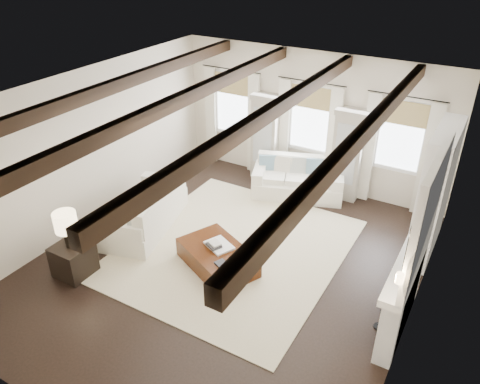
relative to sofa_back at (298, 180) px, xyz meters
The scene contains 16 objects.
ground 3.13m from the sofa_back, 90.84° to the right, with size 7.50×7.50×0.00m, color black.
room_shell 2.79m from the sofa_back, 72.42° to the right, with size 6.54×7.54×3.22m.
area_rug 2.67m from the sofa_back, 93.74° to the right, with size 3.96×4.46×0.02m, color beige.
sofa_back is the anchor object (origin of this frame).
sofa_left 3.53m from the sofa_back, 126.41° to the right, with size 1.55×2.41×0.95m.
ottoman 3.25m from the sofa_back, 92.75° to the right, with size 1.48×0.92×0.39m, color black.
tray 3.15m from the sofa_back, 93.20° to the right, with size 0.50×0.38×0.04m, color white.
book_lower 3.25m from the sofa_back, 94.11° to the right, with size 0.26×0.20×0.04m, color #262628.
book_upper 3.23m from the sofa_back, 94.02° to the right, with size 0.22×0.17×0.03m, color beige.
book_loose 3.59m from the sofa_back, 87.55° to the right, with size 0.24×0.18×0.03m, color #262628.
side_table_front 5.22m from the sofa_back, 115.87° to the right, with size 0.61×0.61×0.61m, color black.
lamp_front 5.27m from the sofa_back, 115.87° to the right, with size 0.40×0.40×0.68m.
side_table_back 1.34m from the sofa_back, 155.48° to the left, with size 0.37×0.37×0.56m, color black.
lamp_back 1.46m from the sofa_back, 155.48° to the left, with size 0.33×0.33×0.57m.
candlestick_near 4.33m from the sofa_back, 48.77° to the right, with size 0.17×0.17×0.84m.
candlestick_far 4.06m from the sofa_back, 45.36° to the right, with size 0.16×0.16×0.81m.
Camera 1 is at (3.69, -5.87, 5.47)m, focal length 35.00 mm.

